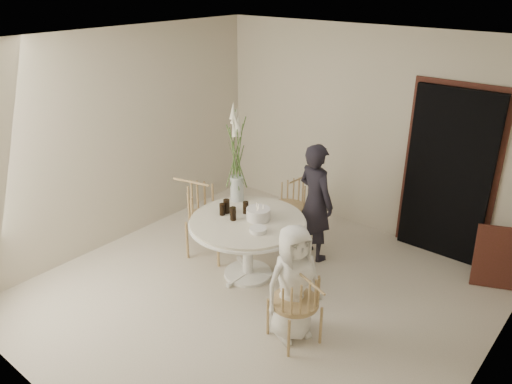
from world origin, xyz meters
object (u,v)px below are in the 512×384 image
Objects in this scene: table at (248,229)px; chair_far at (294,199)px; chair_left at (201,207)px; girl at (315,202)px; boy at (293,283)px; flower_vase at (237,158)px; birthday_cake at (258,214)px; chair_right at (302,301)px.

chair_far is at bearing 100.06° from table.
chair_left is 1.40m from girl.
chair_left is (-0.58, -1.14, 0.12)m from chair_far.
boy is at bearing -27.16° from table.
boy is at bearing -30.07° from flower_vase.
birthday_cake is at bearing -70.90° from chair_far.
chair_right is 2.01m from flower_vase.
boy is (1.80, -0.56, -0.03)m from chair_left.
table is at bearing -97.13° from chair_right.
chair_far is at bearing 60.00° from boy.
chair_right is 0.67× the size of boy.
boy reaches higher than birthday_cake.
flower_vase is at bearing -64.45° from chair_left.
girl is 1.24× the size of boy.
chair_right is at bearing -29.85° from flower_vase.
boy reaches higher than table.
flower_vase is (-0.78, -0.54, 0.53)m from girl.
table is 0.79m from chair_left.
girl is 1.09m from flower_vase.
birthday_cake is (-1.09, 0.69, 0.28)m from chair_right.
boy is at bearing 131.23° from girl.
girl is (-0.83, 1.47, 0.22)m from chair_right.
boy is (1.22, -1.71, 0.09)m from chair_far.
table is at bearing -106.51° from chair_left.
table is 1.10× the size of flower_vase.
chair_left reaches higher than chair_far.
boy is at bearing -97.64° from chair_right.
chair_left is at bearing -177.23° from birthday_cake.
chair_left is (-0.79, 0.05, 0.01)m from table.
boy reaches higher than chair_far.
girl is at bearing 50.38° from boy.
birthday_cake is at bearing -102.29° from chair_right.
flower_vase is at bearing 143.90° from table.
table is at bearing -75.82° from chair_far.
birthday_cake is (0.08, 0.09, 0.18)m from table.
boy is (0.67, -1.38, -0.14)m from girl.
birthday_cake reaches higher than chair_far.
table is 1.71× the size of chair_far.
chair_right is at bearing -32.40° from birthday_cake.
chair_far is at bearing -15.37° from girl.
table is 4.90× the size of birthday_cake.
flower_vase reaches higher than girl.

